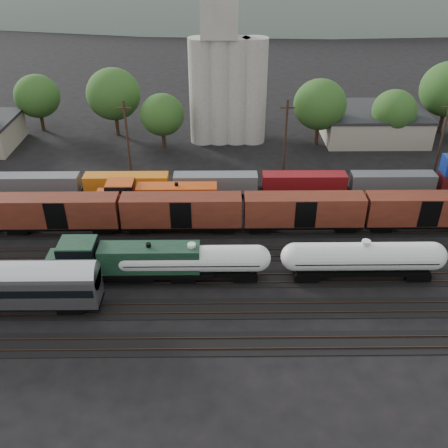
{
  "coord_description": "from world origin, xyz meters",
  "views": [
    {
      "loc": [
        1.89,
        -49.41,
        34.37
      ],
      "look_at": [
        2.45,
        2.0,
        3.0
      ],
      "focal_mm": 40.0,
      "sensor_mm": 36.0,
      "label": 1
    }
  ],
  "objects_px": {
    "tank_car_a": "(192,260)",
    "orange_locomotive": "(155,196)",
    "grain_silo": "(227,79)",
    "green_locomotive": "(121,260)"
  },
  "relations": [
    {
      "from": "tank_car_a",
      "to": "orange_locomotive",
      "type": "bearing_deg",
      "value": 110.96
    },
    {
      "from": "green_locomotive",
      "to": "tank_car_a",
      "type": "height_order",
      "value": "green_locomotive"
    },
    {
      "from": "tank_car_a",
      "to": "orange_locomotive",
      "type": "xyz_separation_m",
      "value": [
        -5.75,
        15.0,
        -0.12
      ]
    },
    {
      "from": "tank_car_a",
      "to": "grain_silo",
      "type": "height_order",
      "value": "grain_silo"
    },
    {
      "from": "tank_car_a",
      "to": "green_locomotive",
      "type": "bearing_deg",
      "value": -180.0
    },
    {
      "from": "orange_locomotive",
      "to": "grain_silo",
      "type": "distance_m",
      "value": 29.23
    },
    {
      "from": "orange_locomotive",
      "to": "tank_car_a",
      "type": "bearing_deg",
      "value": -69.04
    },
    {
      "from": "green_locomotive",
      "to": "orange_locomotive",
      "type": "bearing_deg",
      "value": 82.24
    },
    {
      "from": "orange_locomotive",
      "to": "grain_silo",
      "type": "xyz_separation_m",
      "value": [
        10.13,
        26.0,
        8.71
      ]
    },
    {
      "from": "tank_car_a",
      "to": "grain_silo",
      "type": "relative_size",
      "value": 0.59
    }
  ]
}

